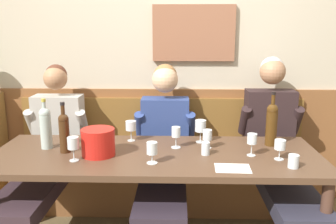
# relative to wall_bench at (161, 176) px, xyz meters

# --- Properties ---
(room_wall_back) EXTENTS (6.80, 0.12, 2.80)m
(room_wall_back) POSITION_rel_wall_bench_xyz_m (0.00, 0.26, 1.12)
(room_wall_back) COLOR beige
(room_wall_back) RESTS_ON ground
(wood_wainscot_panel) EXTENTS (6.80, 0.03, 1.02)m
(wood_wainscot_panel) POSITION_rel_wall_bench_xyz_m (0.00, 0.21, 0.23)
(wood_wainscot_panel) COLOR brown
(wood_wainscot_panel) RESTS_ON ground
(wall_bench) EXTENTS (2.49, 0.42, 0.94)m
(wall_bench) POSITION_rel_wall_bench_xyz_m (0.00, 0.00, 0.00)
(wall_bench) COLOR brown
(wall_bench) RESTS_ON ground
(dining_table) EXTENTS (2.19, 0.79, 0.73)m
(dining_table) POSITION_rel_wall_bench_xyz_m (0.00, -0.66, 0.37)
(dining_table) COLOR brown
(dining_table) RESTS_ON ground
(person_left_seat) EXTENTS (0.51, 1.21, 1.25)m
(person_left_seat) POSITION_rel_wall_bench_xyz_m (-0.86, -0.37, 0.32)
(person_left_seat) COLOR #2A2741
(person_left_seat) RESTS_ON ground
(person_center_left_seat) EXTENTS (0.50, 1.22, 1.26)m
(person_center_left_seat) POSITION_rel_wall_bench_xyz_m (0.04, -0.35, 0.34)
(person_center_left_seat) COLOR #252B41
(person_center_left_seat) RESTS_ON ground
(person_center_right_seat) EXTENTS (0.50, 1.22, 1.32)m
(person_center_right_seat) POSITION_rel_wall_bench_xyz_m (0.91, -0.35, 0.36)
(person_center_right_seat) COLOR #352433
(person_center_right_seat) RESTS_ON ground
(ice_bucket) EXTENTS (0.22, 0.22, 0.18)m
(ice_bucket) POSITION_rel_wall_bench_xyz_m (-0.37, -0.71, 0.53)
(ice_bucket) COLOR red
(ice_bucket) RESTS_ON dining_table
(wine_bottle_amber_mid) EXTENTS (0.08, 0.08, 0.35)m
(wine_bottle_amber_mid) POSITION_rel_wall_bench_xyz_m (-0.76, -0.58, 0.60)
(wine_bottle_amber_mid) COLOR #B2C6BE
(wine_bottle_amber_mid) RESTS_ON dining_table
(wine_bottle_clear_water) EXTENTS (0.08, 0.08, 0.39)m
(wine_bottle_clear_water) POSITION_rel_wall_bench_xyz_m (0.81, -0.47, 0.61)
(wine_bottle_clear_water) COLOR #492D10
(wine_bottle_clear_water) RESTS_ON dining_table
(wine_bottle_green_tall) EXTENTS (0.07, 0.07, 0.34)m
(wine_bottle_green_tall) POSITION_rel_wall_bench_xyz_m (-0.61, -0.66, 0.59)
(wine_bottle_green_tall) COLOR #412612
(wine_bottle_green_tall) RESTS_ON dining_table
(wine_glass_right_end) EXTENTS (0.06, 0.06, 0.13)m
(wine_glass_right_end) POSITION_rel_wall_bench_xyz_m (0.35, -0.55, 0.53)
(wine_glass_right_end) COLOR silver
(wine_glass_right_end) RESTS_ON dining_table
(wine_glass_near_bucket) EXTENTS (0.07, 0.07, 0.13)m
(wine_glass_near_bucket) POSITION_rel_wall_bench_xyz_m (0.79, -0.76, 0.54)
(wine_glass_near_bucket) COLOR silver
(wine_glass_near_bucket) RESTS_ON dining_table
(wine_glass_mid_left) EXTENTS (0.07, 0.07, 0.15)m
(wine_glass_mid_left) POSITION_rel_wall_bench_xyz_m (-0.50, -0.82, 0.55)
(wine_glass_mid_left) COLOR silver
(wine_glass_mid_left) RESTS_ON dining_table
(wine_glass_by_bottle) EXTENTS (0.07, 0.07, 0.15)m
(wine_glass_by_bottle) POSITION_rel_wall_bench_xyz_m (0.14, -0.54, 0.55)
(wine_glass_by_bottle) COLOR silver
(wine_glass_by_bottle) RESTS_ON dining_table
(wine_glass_left_end) EXTENTS (0.08, 0.08, 0.17)m
(wine_glass_left_end) POSITION_rel_wall_bench_xyz_m (0.31, -0.41, 0.56)
(wine_glass_left_end) COLOR silver
(wine_glass_left_end) RESTS_ON dining_table
(wine_glass_center_rear) EXTENTS (0.08, 0.08, 0.15)m
(wine_glass_center_rear) POSITION_rel_wall_bench_xyz_m (-0.20, -0.39, 0.56)
(wine_glass_center_rear) COLOR silver
(wine_glass_center_rear) RESTS_ON dining_table
(wine_glass_center_front) EXTENTS (0.07, 0.07, 0.14)m
(wine_glass_center_front) POSITION_rel_wall_bench_xyz_m (-0.01, -0.85, 0.54)
(wine_glass_center_front) COLOR silver
(wine_glass_center_front) RESTS_ON dining_table
(wine_glass_mid_right) EXTENTS (0.06, 0.06, 0.15)m
(wine_glass_mid_right) POSITION_rel_wall_bench_xyz_m (0.63, -0.69, 0.55)
(wine_glass_mid_right) COLOR silver
(wine_glass_mid_right) RESTS_ON dining_table
(water_tumbler_left) EXTENTS (0.06, 0.06, 0.09)m
(water_tumbler_left) POSITION_rel_wall_bench_xyz_m (0.33, -0.68, 0.49)
(water_tumbler_left) COLOR silver
(water_tumbler_left) RESTS_ON dining_table
(water_tumbler_right) EXTENTS (0.06, 0.06, 0.08)m
(water_tumbler_right) POSITION_rel_wall_bench_xyz_m (0.84, -0.90, 0.49)
(water_tumbler_right) COLOR silver
(water_tumbler_right) RESTS_ON dining_table
(tasting_sheet_left_guest) EXTENTS (0.22, 0.16, 0.00)m
(tasting_sheet_left_guest) POSITION_rel_wall_bench_xyz_m (0.48, -0.92, 0.45)
(tasting_sheet_left_guest) COLOR white
(tasting_sheet_left_guest) RESTS_ON dining_table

